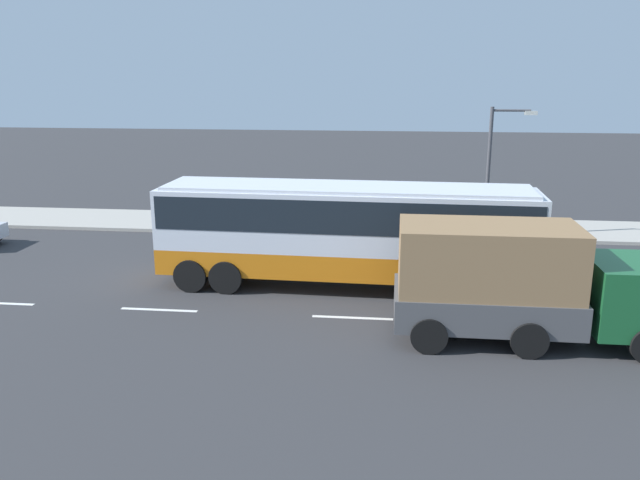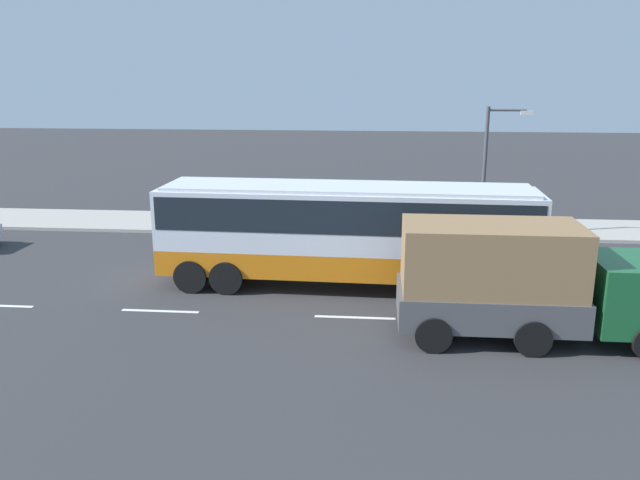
{
  "view_description": "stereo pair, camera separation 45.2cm",
  "coord_description": "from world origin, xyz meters",
  "px_view_note": "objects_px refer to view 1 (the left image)",
  "views": [
    {
      "loc": [
        3.05,
        -20.68,
        7.05
      ],
      "look_at": [
        0.71,
        0.39,
        1.5
      ],
      "focal_mm": 36.01,
      "sensor_mm": 36.0,
      "label": 1
    },
    {
      "loc": [
        2.59,
        -20.73,
        7.05
      ],
      "look_at": [
        0.71,
        0.39,
        1.5
      ],
      "focal_mm": 36.01,
      "sensor_mm": 36.0,
      "label": 2
    }
  ],
  "objects_px": {
    "cargo_truck": "(521,281)",
    "pedestrian_near_curb": "(409,208)",
    "coach_bus": "(346,225)",
    "street_lamp": "(495,161)"
  },
  "relations": [
    {
      "from": "pedestrian_near_curb",
      "to": "cargo_truck",
      "type": "bearing_deg",
      "value": 14.13
    },
    {
      "from": "cargo_truck",
      "to": "pedestrian_near_curb",
      "type": "relative_size",
      "value": 4.54
    },
    {
      "from": "pedestrian_near_curb",
      "to": "street_lamp",
      "type": "relative_size",
      "value": 0.29
    },
    {
      "from": "coach_bus",
      "to": "street_lamp",
      "type": "bearing_deg",
      "value": 52.18
    },
    {
      "from": "coach_bus",
      "to": "pedestrian_near_curb",
      "type": "relative_size",
      "value": 7.87
    },
    {
      "from": "coach_bus",
      "to": "cargo_truck",
      "type": "height_order",
      "value": "coach_bus"
    },
    {
      "from": "coach_bus",
      "to": "cargo_truck",
      "type": "xyz_separation_m",
      "value": [
        4.96,
        -3.91,
        -0.5
      ]
    },
    {
      "from": "coach_bus",
      "to": "pedestrian_near_curb",
      "type": "height_order",
      "value": "coach_bus"
    },
    {
      "from": "coach_bus",
      "to": "pedestrian_near_curb",
      "type": "distance_m",
      "value": 8.68
    },
    {
      "from": "coach_bus",
      "to": "street_lamp",
      "type": "distance_m",
      "value": 9.17
    }
  ]
}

